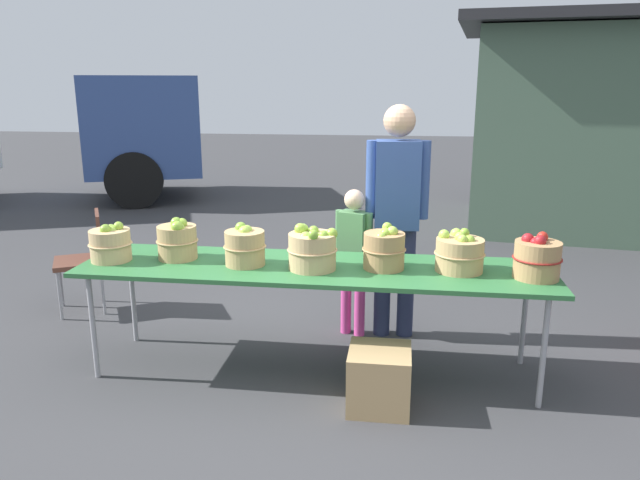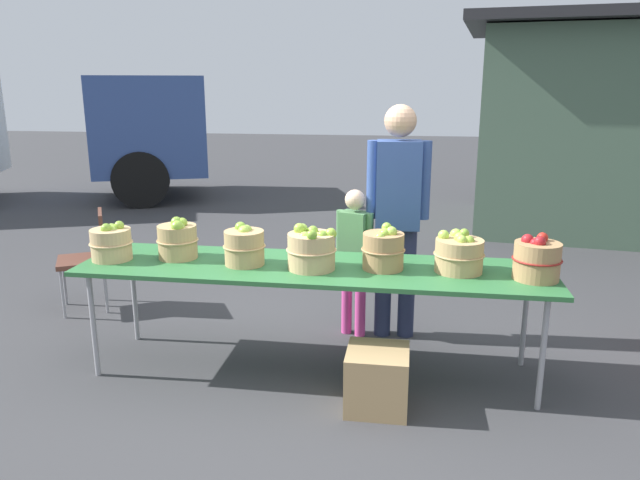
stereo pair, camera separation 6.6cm
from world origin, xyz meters
The scene contains 14 objects.
ground_plane centered at (0.00, 0.00, 0.00)m, with size 40.00×40.00×0.00m, color #38383A.
market_table centered at (0.00, 0.00, 0.72)m, with size 3.10×0.76×0.75m.
apple_basket_green_0 centered at (-1.38, -0.06, 0.87)m, with size 0.29×0.29×0.26m.
apple_basket_green_1 centered at (-0.95, 0.04, 0.88)m, with size 0.28×0.28×0.29m.
apple_basket_green_2 centered at (-0.46, -0.03, 0.88)m, with size 0.28×0.28×0.27m.
apple_basket_green_3 centered at (0.00, -0.06, 0.88)m, with size 0.33×0.33×0.29m.
apple_basket_green_4 centered at (0.46, 0.01, 0.88)m, with size 0.29×0.29×0.29m.
apple_basket_green_5 centered at (0.94, 0.02, 0.87)m, with size 0.32×0.32×0.27m.
apple_basket_red_0 centered at (1.40, -0.06, 0.88)m, with size 0.30×0.30×0.28m.
vendor_adult centered at (0.53, 0.69, 1.04)m, with size 0.47×0.25×1.77m.
child_customer centered at (0.21, 0.66, 0.68)m, with size 0.29×0.22×1.15m.
food_kiosk centered at (3.05, 4.79, 1.38)m, with size 3.85×3.33×2.74m.
folding_chair centered at (-2.10, 0.88, 0.51)m, with size 0.54×0.54×0.86m.
produce_crate centered at (0.46, -0.43, 0.19)m, with size 0.37×0.37×0.37m, color tan.
Camera 1 is at (0.56, -3.73, 1.91)m, focal length 33.58 mm.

